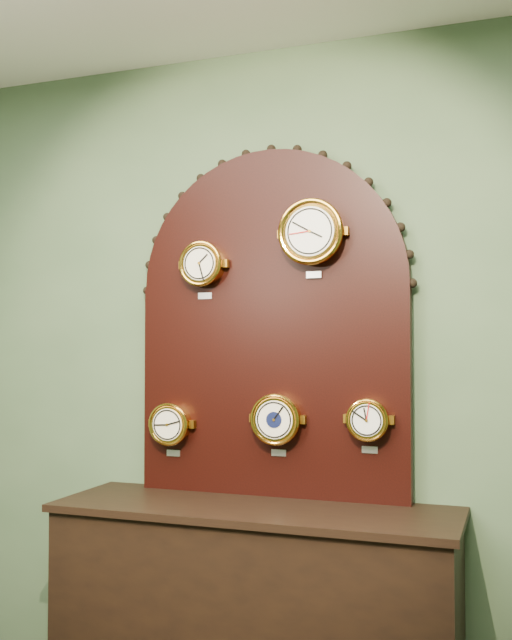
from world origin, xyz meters
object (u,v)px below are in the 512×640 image
at_px(barometer, 276,419).
at_px(hygrometer, 170,424).
at_px(arabic_clock, 312,232).
at_px(roman_clock, 202,264).
at_px(shop_counter, 254,614).
at_px(tide_clock, 368,420).
at_px(display_board, 271,311).

bearing_deg(barometer, hygrometer, 179.90).
xyz_separation_m(arabic_clock, hygrometer, (-0.65, 0.00, -0.82)).
xyz_separation_m(roman_clock, barometer, (0.34, -0.00, -0.67)).
xyz_separation_m(shop_counter, hygrometer, (-0.45, 0.15, 0.73)).
bearing_deg(arabic_clock, tide_clock, 0.66).
height_order(shop_counter, roman_clock, roman_clock).
xyz_separation_m(display_board, arabic_clock, (0.20, -0.07, 0.32)).
xyz_separation_m(arabic_clock, tide_clock, (0.23, 0.00, -0.77)).
height_order(shop_counter, arabic_clock, arabic_clock).
distance_m(display_board, hygrometer, 0.68).
distance_m(display_board, roman_clock, 0.37).
bearing_deg(hygrometer, arabic_clock, -0.20).
xyz_separation_m(roman_clock, tide_clock, (0.73, 0.00, -0.66)).
relative_size(display_board, hygrometer, 6.31).
bearing_deg(roman_clock, barometer, -0.09).
relative_size(display_board, arabic_clock, 4.64).
bearing_deg(shop_counter, arabic_clock, 37.25).
distance_m(arabic_clock, tide_clock, 0.81).
relative_size(hygrometer, tide_clock, 1.07).
height_order(display_board, arabic_clock, display_board).
bearing_deg(barometer, display_board, 123.28).
height_order(hygrometer, barometer, barometer).
height_order(display_board, barometer, display_board).
height_order(roman_clock, arabic_clock, arabic_clock).
bearing_deg(shop_counter, roman_clock, 152.79).
xyz_separation_m(roman_clock, hygrometer, (-0.15, 0.00, -0.71)).
bearing_deg(roman_clock, shop_counter, -27.21).
bearing_deg(hygrometer, barometer, -0.10).
bearing_deg(display_board, arabic_clock, -18.74).
distance_m(shop_counter, arabic_clock, 1.57).
bearing_deg(tide_clock, display_board, 171.46).
xyz_separation_m(display_board, tide_clock, (0.43, -0.07, -0.45)).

